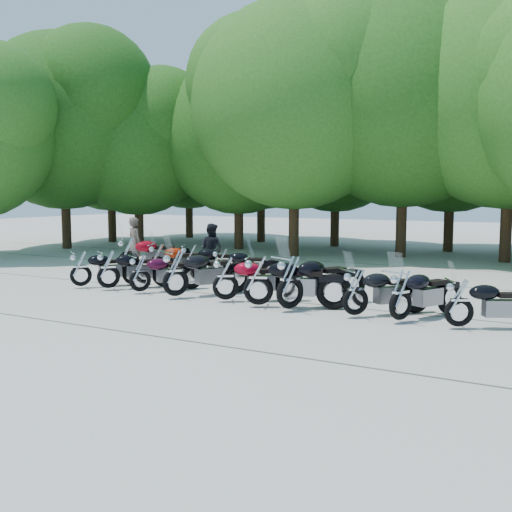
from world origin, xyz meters
The scene contains 28 objects.
ground centered at (0.00, 0.00, 0.00)m, with size 90.00×90.00×0.00m, color #A7A397.
tree_0 centered at (-15.42, 12.98, 5.45)m, with size 7.50×7.50×9.21m.
tree_1 centered at (-12.04, 11.24, 5.06)m, with size 6.97×6.97×8.55m.
tree_2 centered at (-7.25, 12.84, 5.31)m, with size 7.31×7.31×8.97m.
tree_3 centered at (-3.57, 11.24, 6.32)m, with size 8.70×8.70×10.67m.
tree_4 centered at (0.54, 13.09, 6.64)m, with size 9.13×9.13×11.20m.
tree_5 centered at (4.61, 13.20, 6.57)m, with size 9.04×9.04×11.10m.
tree_9 centered at (-13.53, 17.59, 5.52)m, with size 7.59×7.59×9.32m.
tree_10 centered at (-8.29, 16.97, 5.66)m, with size 7.78×7.78×9.55m.
tree_11 centered at (-3.76, 16.43, 5.49)m, with size 7.56×7.56×9.28m.
tree_12 centered at (1.80, 16.47, 5.72)m, with size 7.88×7.88×9.67m.
tree_17 centered at (-14.68, 9.00, 6.04)m, with size 8.31×8.31×10.20m.
motorcycle_0 centered at (-5.17, 0.51, 0.60)m, with size 0.64×2.12×1.20m, color black, non-canonical shape.
motorcycle_1 centered at (-4.22, 0.62, 0.63)m, with size 0.68×2.23×1.26m, color black, non-canonical shape.
motorcycle_2 centered at (-3.09, 0.62, 0.59)m, with size 0.64×2.10×1.19m, color #37071E, non-canonical shape.
motorcycle_3 centered at (-1.78, 0.46, 0.70)m, with size 0.76×2.49×1.41m, color black, non-canonical shape.
motorcycle_4 centered at (-0.40, 0.66, 0.64)m, with size 0.69×2.26×1.28m, color maroon, non-canonical shape.
motorcycle_5 centered at (0.66, 0.44, 0.70)m, with size 0.75×2.48×1.40m, color black, non-canonical shape.
motorcycle_6 centered at (1.50, 0.40, 0.72)m, with size 0.78×2.56×1.45m, color black, non-canonical shape.
motorcycle_7 centered at (3.06, 0.46, 0.61)m, with size 0.66×2.17×1.22m, color black, non-canonical shape.
motorcycle_8 centered at (4.06, 0.43, 0.63)m, with size 0.68×2.23×1.26m, color black, non-canonical shape.
motorcycle_9 centered at (5.24, 0.41, 0.58)m, with size 0.62×2.04×1.15m, color black, non-canonical shape.
motorcycle_10 centered at (-5.85, 3.33, 0.71)m, with size 0.76×2.50×1.42m, color maroon, non-canonical shape.
motorcycle_11 centered at (-4.49, 3.17, 0.62)m, with size 0.67×2.21×1.25m, color maroon, non-canonical shape.
motorcycle_12 centered at (-3.22, 3.16, 0.64)m, with size 0.69×2.25×1.27m, color black, non-canonical shape.
motorcycle_13 centered at (-2.16, 3.28, 0.59)m, with size 0.64×2.09×1.18m, color black, non-canonical shape.
rider_0 centered at (-6.33, 4.23, 0.93)m, with size 0.68×0.45×1.87m, color brown.
rider_1 centered at (-3.31, 4.46, 0.86)m, with size 0.83×0.65×1.72m, color black.
Camera 1 is at (7.41, -11.81, 2.74)m, focal length 42.00 mm.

